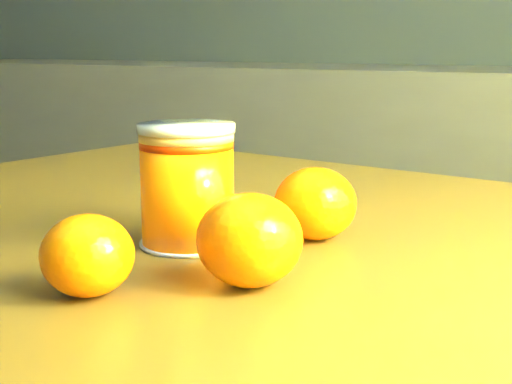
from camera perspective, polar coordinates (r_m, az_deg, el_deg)
The scene contains 6 objects.
kitchen_counter at distance 2.32m, azimuth 0.95°, elevation -1.05°, with size 3.15×0.60×0.90m, color #545358.
table at distance 0.59m, azimuth 2.47°, elevation -14.28°, with size 1.13×0.84×0.81m.
juice_glass at distance 0.55m, azimuth -5.51°, elevation 0.48°, with size 0.07×0.07×0.09m.
orange_front at distance 0.46m, azimuth -0.52°, elevation -3.85°, with size 0.07×0.07×0.06m, color orange.
orange_back at distance 0.57m, azimuth 4.77°, elevation -0.92°, with size 0.07×0.07×0.06m, color orange.
orange_extra at distance 0.45m, azimuth -13.33°, elevation -4.95°, with size 0.06×0.06×0.05m, color orange.
Camera 1 is at (1.19, -0.48, 0.96)m, focal length 50.00 mm.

